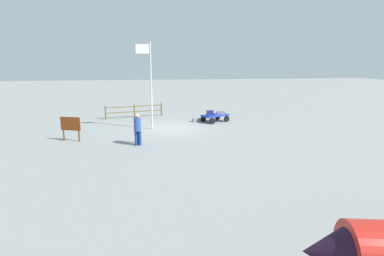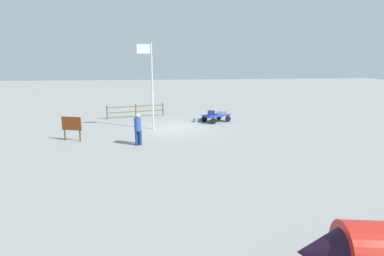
# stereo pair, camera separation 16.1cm
# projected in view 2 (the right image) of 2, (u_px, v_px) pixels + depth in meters

# --- Properties ---
(ground_plane) EXTENTS (120.00, 120.00, 0.00)m
(ground_plane) POSITION_uv_depth(u_px,v_px,m) (174.00, 128.00, 20.49)
(ground_plane) COLOR gray
(luggage_cart) EXTENTS (2.24, 1.88, 0.54)m
(luggage_cart) POSITION_uv_depth(u_px,v_px,m) (216.00, 116.00, 22.49)
(luggage_cart) COLOR #1B36B2
(luggage_cart) RESTS_ON ground
(suitcase_olive) EXTENTS (0.66, 0.42, 0.26)m
(suitcase_olive) POSITION_uv_depth(u_px,v_px,m) (222.00, 113.00, 22.58)
(suitcase_olive) COLOR gray
(suitcase_olive) RESTS_ON luggage_cart
(suitcase_navy) EXTENTS (0.48, 0.32, 0.33)m
(suitcase_navy) POSITION_uv_depth(u_px,v_px,m) (211.00, 113.00, 22.29)
(suitcase_navy) COLOR navy
(suitcase_navy) RESTS_ON luggage_cart
(suitcase_dark) EXTENTS (0.64, 0.51, 0.26)m
(suitcase_dark) POSITION_uv_depth(u_px,v_px,m) (198.00, 120.00, 22.62)
(suitcase_dark) COLOR gray
(suitcase_dark) RESTS_ON ground
(worker_lead) EXTENTS (0.43, 0.43, 1.61)m
(worker_lead) POSITION_uv_depth(u_px,v_px,m) (139.00, 127.00, 16.22)
(worker_lead) COLOR navy
(worker_lead) RESTS_ON ground
(worker_trailing) EXTENTS (0.45, 0.45, 1.71)m
(worker_trailing) POSITION_uv_depth(u_px,v_px,m) (138.00, 127.00, 15.97)
(worker_trailing) COLOR navy
(worker_trailing) RESTS_ON ground
(flagpole) EXTENTS (0.94, 0.10, 5.54)m
(flagpole) POSITION_uv_depth(u_px,v_px,m) (150.00, 79.00, 19.47)
(flagpole) COLOR silver
(flagpole) RESTS_ON ground
(signboard) EXTENTS (1.13, 0.46, 1.36)m
(signboard) POSITION_uv_depth(u_px,v_px,m) (72.00, 125.00, 16.94)
(signboard) COLOR #4C3319
(signboard) RESTS_ON ground
(wooden_fence) EXTENTS (4.48, 1.19, 1.04)m
(wooden_fence) POSITION_uv_depth(u_px,v_px,m) (136.00, 110.00, 24.35)
(wooden_fence) COLOR brown
(wooden_fence) RESTS_ON ground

